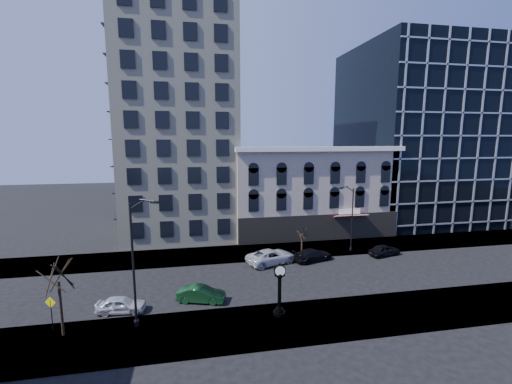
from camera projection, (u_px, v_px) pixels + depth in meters
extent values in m
plane|color=black|center=(243.00, 281.00, 32.70)|extent=(160.00, 160.00, 0.00)
cube|color=gray|center=(233.00, 253.00, 40.46)|extent=(160.00, 6.00, 0.12)
cube|color=gray|center=(260.00, 325.00, 24.93)|extent=(160.00, 6.00, 0.12)
cube|color=beige|center=(179.00, 98.00, 47.07)|extent=(15.00, 15.00, 38.00)
cube|color=#B1A291|center=(308.00, 191.00, 49.49)|extent=(22.00, 10.00, 12.00)
cube|color=white|center=(323.00, 149.00, 43.47)|extent=(22.60, 0.80, 0.60)
cube|color=black|center=(320.00, 228.00, 45.25)|extent=(22.00, 0.30, 3.60)
cube|color=maroon|center=(351.00, 216.00, 45.20)|extent=(4.50, 1.18, 0.55)
cube|color=black|center=(414.00, 135.00, 56.76)|extent=(20.00, 20.00, 28.00)
cylinder|color=black|center=(279.00, 313.00, 26.35)|extent=(0.95, 0.95, 0.26)
cylinder|color=black|center=(279.00, 310.00, 26.31)|extent=(0.69, 0.69, 0.17)
cylinder|color=black|center=(279.00, 308.00, 26.29)|extent=(0.52, 0.52, 0.14)
cylinder|color=black|center=(279.00, 292.00, 26.08)|extent=(0.28, 0.28, 2.50)
sphere|color=black|center=(280.00, 276.00, 25.87)|extent=(0.48, 0.48, 0.48)
cube|color=black|center=(280.00, 275.00, 25.86)|extent=(0.79, 0.28, 0.22)
cylinder|color=black|center=(280.00, 270.00, 25.81)|extent=(0.92, 0.38, 0.90)
cylinder|color=white|center=(280.00, 271.00, 25.67)|extent=(0.75, 0.11, 0.76)
cylinder|color=white|center=(279.00, 270.00, 25.95)|extent=(0.75, 0.11, 0.76)
sphere|color=black|center=(280.00, 264.00, 25.73)|extent=(0.17, 0.17, 0.17)
cylinder|color=black|center=(133.00, 266.00, 24.09)|extent=(0.17, 0.17, 9.04)
cylinder|color=black|center=(137.00, 323.00, 24.76)|extent=(0.38, 0.38, 0.42)
cube|color=black|center=(156.00, 202.00, 22.93)|extent=(0.62, 0.44, 0.15)
cylinder|color=black|center=(352.00, 220.00, 40.80)|extent=(0.14, 0.14, 7.62)
cylinder|color=black|center=(351.00, 249.00, 41.37)|extent=(0.32, 0.32, 0.35)
cube|color=black|center=(342.00, 188.00, 39.46)|extent=(0.52, 0.32, 0.12)
cylinder|color=black|center=(61.00, 308.00, 23.30)|extent=(0.19, 0.19, 3.93)
cylinder|color=black|center=(302.00, 244.00, 40.36)|extent=(0.22, 0.22, 2.26)
cylinder|color=black|center=(52.00, 315.00, 24.02)|extent=(0.06, 0.06, 2.32)
cube|color=#FDFF0D|center=(50.00, 302.00, 23.87)|extent=(0.79, 0.29, 0.82)
imported|color=silver|center=(121.00, 305.00, 26.85)|extent=(3.85, 1.81, 1.28)
imported|color=#143F1E|center=(201.00, 294.00, 28.60)|extent=(4.22, 2.48, 1.31)
imported|color=silver|center=(271.00, 256.00, 37.34)|extent=(6.13, 4.33, 1.55)
imported|color=black|center=(313.00, 255.00, 38.15)|extent=(4.98, 3.13, 1.34)
imported|color=black|center=(384.00, 250.00, 39.82)|extent=(4.14, 2.44, 1.32)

